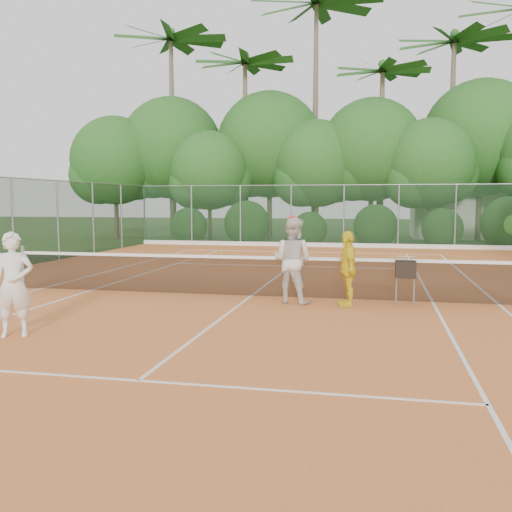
{
  "coord_description": "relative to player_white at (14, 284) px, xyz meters",
  "views": [
    {
      "loc": [
        2.88,
        -12.86,
        2.26
      ],
      "look_at": [
        0.39,
        -1.2,
        1.1
      ],
      "focal_mm": 40.0,
      "sensor_mm": 36.0,
      "label": 1
    }
  ],
  "objects": [
    {
      "name": "clay_court",
      "position": [
        2.97,
        4.61,
        -0.88
      ],
      "size": [
        18.0,
        36.0,
        0.02
      ],
      "primitive_type": "cube",
      "color": "orange",
      "rests_on": "ground"
    },
    {
      "name": "court_markings",
      "position": [
        2.97,
        4.61,
        -0.86
      ],
      "size": [
        11.03,
        23.83,
        0.01
      ],
      "color": "white",
      "rests_on": "clay_court"
    },
    {
      "name": "player_white",
      "position": [
        0.0,
        0.0,
        0.0
      ],
      "size": [
        0.75,
        0.64,
        1.73
      ],
      "primitive_type": "imported",
      "rotation": [
        0.0,
        0.0,
        0.43
      ],
      "color": "white",
      "rests_on": "clay_court"
    },
    {
      "name": "stray_ball_c",
      "position": [
        6.78,
        14.91,
        -0.83
      ],
      "size": [
        0.07,
        0.07,
        0.07
      ],
      "primitive_type": "sphere",
      "color": "yellow",
      "rests_on": "clay_court"
    },
    {
      "name": "stray_ball_a",
      "position": [
        -0.57,
        14.84,
        -0.83
      ],
      "size": [
        0.07,
        0.07,
        0.07
      ],
      "primitive_type": "sphere",
      "color": "#C0E535",
      "rests_on": "clay_court"
    },
    {
      "name": "ground",
      "position": [
        2.97,
        4.61,
        -0.89
      ],
      "size": [
        120.0,
        120.0,
        0.0
      ],
      "primitive_type": "plane",
      "color": "#244217",
      "rests_on": "ground"
    },
    {
      "name": "player_center_grp",
      "position": [
        4.04,
        4.05,
        0.08
      ],
      "size": [
        1.09,
        0.96,
        1.91
      ],
      "color": "silver",
      "rests_on": "clay_court"
    },
    {
      "name": "ball_hopper",
      "position": [
        6.45,
        4.29,
        -0.11
      ],
      "size": [
        0.41,
        0.41,
        0.95
      ],
      "rotation": [
        0.0,
        0.0,
        -0.13
      ],
      "color": "gray",
      "rests_on": "clay_court"
    },
    {
      "name": "player_yellow",
      "position": [
        5.24,
        3.91,
        -0.07
      ],
      "size": [
        0.59,
        1.0,
        1.6
      ],
      "primitive_type": "imported",
      "rotation": [
        0.0,
        0.0,
        -1.35
      ],
      "color": "yellow",
      "rests_on": "clay_court"
    },
    {
      "name": "tennis_net",
      "position": [
        2.97,
        4.61,
        -0.36
      ],
      "size": [
        11.97,
        0.1,
        1.1
      ],
      "color": "gray",
      "rests_on": "clay_court"
    },
    {
      "name": "fence_back",
      "position": [
        2.97,
        19.61,
        0.63
      ],
      "size": [
        18.07,
        0.07,
        3.0
      ],
      "color": "#19381E",
      "rests_on": "clay_court"
    },
    {
      "name": "stray_ball_b",
      "position": [
        5.18,
        16.26,
        -0.83
      ],
      "size": [
        0.07,
        0.07,
        0.07
      ],
      "primitive_type": "sphere",
      "color": "#CCEA36",
      "rests_on": "clay_court"
    },
    {
      "name": "club_building",
      "position": [
        11.97,
        28.61,
        0.61
      ],
      "size": [
        8.0,
        5.0,
        3.0
      ],
      "primitive_type": "cube",
      "color": "beige",
      "rests_on": "ground"
    },
    {
      "name": "tropical_treeline",
      "position": [
        4.4,
        24.84,
        4.23
      ],
      "size": [
        32.1,
        8.49,
        15.03
      ],
      "color": "brown",
      "rests_on": "ground"
    }
  ]
}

